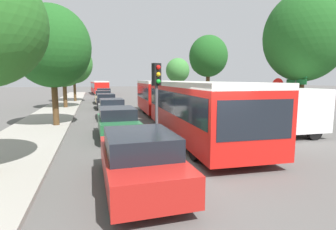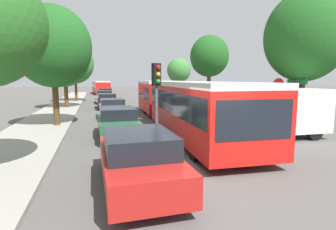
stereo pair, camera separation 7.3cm
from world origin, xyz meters
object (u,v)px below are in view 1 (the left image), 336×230
(tree_left_far, at_px, (63,61))
(tree_right_near, at_px, (304,37))
(traffic_light, at_px, (157,86))
(tree_left_mid, at_px, (51,49))
(tree_left_distant, at_px, (74,65))
(no_entry_sign, at_px, (277,96))
(direction_sign_post, at_px, (296,83))
(tree_right_far, at_px, (178,70))
(queued_car_graphite, at_px, (104,94))
(articulated_bus, at_px, (176,100))
(tree_right_mid, at_px, (207,57))
(queued_car_green, at_px, (117,122))
(city_bus_rear, at_px, (99,86))
(queued_car_tan, at_px, (103,97))
(queued_car_white, at_px, (112,108))
(queued_car_black, at_px, (106,101))
(queued_car_red, at_px, (140,159))
(white_van, at_px, (276,112))

(tree_left_far, height_order, tree_right_near, tree_right_near)
(traffic_light, bearing_deg, tree_left_mid, -158.31)
(traffic_light, bearing_deg, tree_left_distant, 173.34)
(no_entry_sign, xyz_separation_m, direction_sign_post, (1.17, -0.02, 0.69))
(tree_right_far, bearing_deg, direction_sign_post, -91.19)
(queued_car_graphite, height_order, no_entry_sign, no_entry_sign)
(tree_left_far, bearing_deg, articulated_bus, -57.11)
(direction_sign_post, height_order, tree_right_far, tree_right_far)
(tree_right_mid, xyz_separation_m, tree_right_far, (-0.10, 9.30, -1.00))
(queued_car_graphite, bearing_deg, queued_car_green, 178.73)
(queued_car_green, bearing_deg, tree_right_near, -93.26)
(city_bus_rear, bearing_deg, direction_sign_post, -170.39)
(queued_car_tan, bearing_deg, queued_car_green, 179.43)
(queued_car_white, bearing_deg, tree_left_far, 25.95)
(queued_car_black, bearing_deg, tree_right_far, -49.70)
(queued_car_graphite, bearing_deg, tree_left_far, 159.51)
(queued_car_red, relative_size, tree_right_far, 0.74)
(queued_car_white, xyz_separation_m, queued_car_tan, (-0.10, 12.68, 0.04))
(no_entry_sign, bearing_deg, articulated_bus, -123.48)
(white_van, xyz_separation_m, direction_sign_post, (2.46, 1.58, 1.33))
(queued_car_tan, bearing_deg, tree_right_near, -152.94)
(tree_left_far, bearing_deg, tree_left_mid, -87.86)
(articulated_bus, bearing_deg, tree_right_near, 68.13)
(white_van, relative_size, traffic_light, 1.50)
(queued_car_green, relative_size, queued_car_white, 1.02)
(queued_car_tan, bearing_deg, queued_car_red, 179.45)
(queued_car_graphite, relative_size, no_entry_sign, 1.58)
(queued_car_graphite, bearing_deg, tree_left_mid, 169.99)
(queued_car_tan, bearing_deg, queued_car_graphite, -3.54)
(queued_car_tan, bearing_deg, queued_car_white, -179.92)
(queued_car_green, relative_size, white_van, 0.81)
(tree_left_far, xyz_separation_m, tree_right_far, (13.71, 7.73, -0.44))
(queued_car_green, height_order, queued_car_black, queued_car_green)
(direction_sign_post, bearing_deg, queued_car_red, 28.09)
(white_van, bearing_deg, articulated_bus, -51.20)
(queued_car_green, relative_size, tree_right_mid, 0.57)
(city_bus_rear, height_order, queued_car_green, city_bus_rear)
(queued_car_red, xyz_separation_m, queued_car_white, (0.17, 12.44, -0.03))
(tree_left_distant, distance_m, tree_right_mid, 16.13)
(queued_car_green, height_order, tree_left_distant, tree_left_distant)
(queued_car_green, distance_m, queued_car_graphite, 24.72)
(city_bus_rear, relative_size, tree_right_mid, 1.60)
(queued_car_red, height_order, tree_left_mid, tree_left_mid)
(articulated_bus, distance_m, city_bus_rear, 37.90)
(tree_left_distant, height_order, tree_right_near, tree_right_near)
(queued_car_tan, height_order, traffic_light, traffic_light)
(city_bus_rear, bearing_deg, queued_car_white, 176.53)
(direction_sign_post, bearing_deg, no_entry_sign, -2.59)
(city_bus_rear, xyz_separation_m, tree_left_far, (-3.79, -26.37, 2.99))
(white_van, height_order, direction_sign_post, direction_sign_post)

